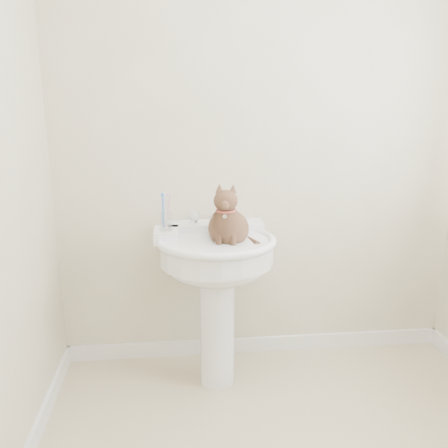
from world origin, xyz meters
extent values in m
cube|color=white|center=(0.00, 1.09, 0.04)|extent=(2.20, 0.02, 0.09)
cylinder|color=white|center=(-0.27, 0.80, 0.32)|extent=(0.18, 0.18, 0.63)
cylinder|color=white|center=(-0.27, 0.80, 0.73)|extent=(0.56, 0.56, 0.12)
ellipsoid|color=white|center=(-0.27, 0.80, 0.67)|extent=(0.51, 0.44, 0.20)
torus|color=white|center=(-0.27, 0.80, 0.78)|extent=(0.59, 0.59, 0.04)
cube|color=white|center=(-0.27, 1.00, 0.80)|extent=(0.52, 0.14, 0.06)
cube|color=white|center=(-0.51, 0.88, 0.80)|extent=(0.12, 0.19, 0.06)
cylinder|color=silver|center=(-0.27, 0.96, 0.85)|extent=(0.05, 0.05, 0.05)
cylinder|color=silver|center=(-0.27, 0.91, 0.88)|extent=(0.04, 0.04, 0.14)
sphere|color=white|center=(-0.38, 0.98, 0.87)|extent=(0.06, 0.06, 0.06)
sphere|color=white|center=(-0.16, 0.98, 0.87)|extent=(0.06, 0.06, 0.06)
cube|color=red|center=(-0.18, 1.04, 0.84)|extent=(0.10, 0.08, 0.03)
cylinder|color=silver|center=(-0.51, 0.86, 0.83)|extent=(0.07, 0.07, 0.01)
cylinder|color=white|center=(-0.51, 0.86, 0.87)|extent=(0.06, 0.06, 0.09)
cylinder|color=blue|center=(-0.52, 0.86, 0.92)|extent=(0.01, 0.01, 0.17)
cylinder|color=silver|center=(-0.51, 0.86, 0.92)|extent=(0.01, 0.01, 0.17)
cylinder|color=pink|center=(-0.50, 0.86, 0.92)|extent=(0.01, 0.01, 0.17)
ellipsoid|color=brown|center=(-0.21, 0.82, 0.84)|extent=(0.20, 0.23, 0.18)
ellipsoid|color=brown|center=(-0.21, 0.74, 0.90)|extent=(0.13, 0.12, 0.16)
ellipsoid|color=brown|center=(-0.21, 0.71, 1.00)|extent=(0.11, 0.10, 0.10)
cone|color=brown|center=(-0.24, 0.73, 1.05)|extent=(0.04, 0.04, 0.04)
cone|color=brown|center=(-0.18, 0.73, 1.05)|extent=(0.04, 0.04, 0.04)
cylinder|color=brown|center=(-0.10, 0.84, 0.78)|extent=(0.03, 0.03, 0.21)
torus|color=#96352A|center=(-0.21, 0.72, 0.95)|extent=(0.10, 0.10, 0.01)
camera|label=1|loc=(-0.45, -1.40, 1.47)|focal=38.00mm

